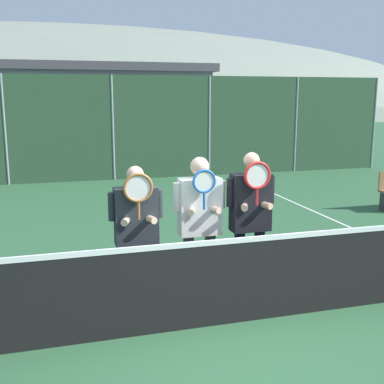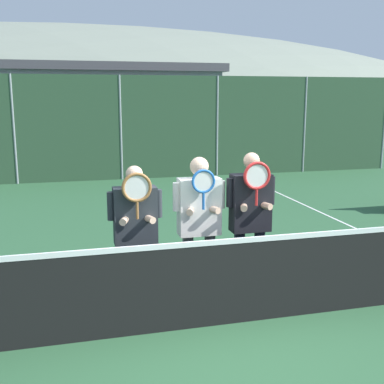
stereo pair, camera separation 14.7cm
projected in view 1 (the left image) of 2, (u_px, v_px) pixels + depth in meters
name	position (u px, v px, depth m)	size (l,w,h in m)	color
ground_plane	(222.00, 324.00, 5.25)	(120.00, 120.00, 0.00)	#2D5B38
hill_distant	(66.00, 115.00, 62.73)	(110.06, 61.14, 21.40)	gray
clubhouse_building	(65.00, 106.00, 22.65)	(13.49, 5.50, 3.88)	#9EA3A8
fence_back	(113.00, 128.00, 14.00)	(17.79, 0.06, 3.04)	gray
tennis_net	(223.00, 281.00, 5.15)	(9.80, 0.09, 1.07)	gray
court_line_right_sideline	(352.00, 228.00, 9.05)	(0.05, 16.00, 0.01)	white
player_leftmost	(137.00, 228.00, 5.34)	(0.61, 0.34, 1.70)	black
player_center_left	(200.00, 217.00, 5.62)	(0.63, 0.34, 1.76)	#56565B
player_center_right	(251.00, 214.00, 5.71)	(0.60, 0.34, 1.80)	#232838
car_left_of_center	(102.00, 138.00, 17.51)	(4.18, 2.00, 1.81)	maroon
car_center	(232.00, 136.00, 18.56)	(4.30, 2.02, 1.85)	slate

